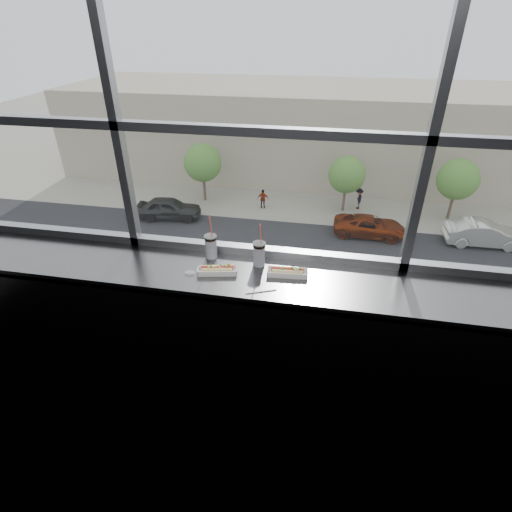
% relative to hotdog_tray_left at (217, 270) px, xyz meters
% --- Properties ---
extents(wall_back_lower, '(6.00, 0.00, 6.00)m').
position_rel_hotdog_tray_left_xyz_m(wall_back_lower, '(0.26, 0.31, -0.58)').
color(wall_back_lower, black).
rests_on(wall_back_lower, ground).
extents(window_glass, '(6.00, 0.00, 6.00)m').
position_rel_hotdog_tray_left_xyz_m(window_glass, '(0.26, 0.33, 1.17)').
color(window_glass, silver).
rests_on(window_glass, ground).
extents(window_mullions, '(6.00, 0.08, 2.40)m').
position_rel_hotdog_tray_left_xyz_m(window_mullions, '(0.26, 0.31, 1.17)').
color(window_mullions, gray).
rests_on(window_mullions, ground).
extents(counter, '(6.00, 0.55, 0.06)m').
position_rel_hotdog_tray_left_xyz_m(counter, '(0.26, 0.03, -0.06)').
color(counter, slate).
rests_on(counter, ground).
extents(counter_fascia, '(6.00, 0.04, 1.04)m').
position_rel_hotdog_tray_left_xyz_m(counter_fascia, '(0.26, -0.22, -0.58)').
color(counter_fascia, slate).
rests_on(counter_fascia, ground).
extents(hotdog_tray_left, '(0.28, 0.14, 0.07)m').
position_rel_hotdog_tray_left_xyz_m(hotdog_tray_left, '(0.00, 0.00, 0.00)').
color(hotdog_tray_left, white).
rests_on(hotdog_tray_left, counter).
extents(hotdog_tray_right, '(0.28, 0.11, 0.07)m').
position_rel_hotdog_tray_left_xyz_m(hotdog_tray_right, '(0.48, 0.07, 0.00)').
color(hotdog_tray_right, white).
rests_on(hotdog_tray_right, counter).
extents(soda_cup_left, '(0.09, 0.09, 0.34)m').
position_rel_hotdog_tray_left_xyz_m(soda_cup_left, '(-0.10, 0.20, 0.07)').
color(soda_cup_left, white).
rests_on(soda_cup_left, counter).
extents(soda_cup_right, '(0.09, 0.09, 0.34)m').
position_rel_hotdog_tray_left_xyz_m(soda_cup_right, '(0.26, 0.16, 0.07)').
color(soda_cup_right, white).
rests_on(soda_cup_right, counter).
extents(loose_straw, '(0.19, 0.08, 0.01)m').
position_rel_hotdog_tray_left_xyz_m(loose_straw, '(0.33, -0.16, -0.02)').
color(loose_straw, white).
rests_on(loose_straw, counter).
extents(wrapper, '(0.08, 0.06, 0.02)m').
position_rel_hotdog_tray_left_xyz_m(wrapper, '(-0.19, -0.04, -0.02)').
color(wrapper, silver).
rests_on(wrapper, counter).
extents(plaza_ground, '(120.00, 120.00, 0.00)m').
position_rel_hotdog_tray_left_xyz_m(plaza_ground, '(0.26, 43.81, -12.13)').
color(plaza_ground, gray).
rests_on(plaza_ground, ground).
extents(plaza_near, '(50.00, 14.00, 0.04)m').
position_rel_hotdog_tray_left_xyz_m(plaza_near, '(0.26, 7.31, -12.11)').
color(plaza_near, gray).
rests_on(plaza_near, plaza_ground).
extents(street_asphalt, '(80.00, 10.00, 0.06)m').
position_rel_hotdog_tray_left_xyz_m(street_asphalt, '(0.26, 20.31, -12.10)').
color(street_asphalt, black).
rests_on(street_asphalt, plaza_ground).
extents(far_sidewalk, '(80.00, 6.00, 0.04)m').
position_rel_hotdog_tray_left_xyz_m(far_sidewalk, '(0.26, 28.31, -12.11)').
color(far_sidewalk, gray).
rests_on(far_sidewalk, plaza_ground).
extents(far_building, '(50.00, 14.00, 8.00)m').
position_rel_hotdog_tray_left_xyz_m(far_building, '(0.26, 38.31, -8.13)').
color(far_building, '#9F957E').
rests_on(far_building, plaza_ground).
extents(car_near_a, '(3.01, 6.78, 2.23)m').
position_rel_hotdog_tray_left_xyz_m(car_near_a, '(-12.52, 16.31, -10.95)').
color(car_near_a, '#ACB0DB').
rests_on(car_near_a, street_asphalt).
extents(car_far_a, '(3.67, 6.97, 2.22)m').
position_rel_hotdog_tray_left_xyz_m(car_far_a, '(-11.14, 24.31, -10.96)').
color(car_far_a, black).
rests_on(car_far_a, street_asphalt).
extents(car_near_b, '(2.63, 5.76, 1.88)m').
position_rel_hotdog_tray_left_xyz_m(car_near_b, '(-8.26, 16.31, -11.13)').
color(car_near_b, '#343434').
rests_on(car_near_b, street_asphalt).
extents(car_far_c, '(3.03, 6.84, 2.25)m').
position_rel_hotdog_tray_left_xyz_m(car_far_c, '(11.50, 24.31, -10.94)').
color(car_far_c, beige).
rests_on(car_far_c, street_asphalt).
extents(car_near_c, '(2.40, 5.72, 1.90)m').
position_rel_hotdog_tray_left_xyz_m(car_near_c, '(0.08, 16.31, -11.11)').
color(car_near_c, '#741900').
rests_on(car_near_c, street_asphalt).
extents(car_far_b, '(2.51, 5.70, 1.88)m').
position_rel_hotdog_tray_left_xyz_m(car_far_b, '(3.94, 24.31, -11.13)').
color(car_far_b, '#681900').
rests_on(car_far_b, street_asphalt).
extents(car_near_d, '(3.41, 6.75, 2.16)m').
position_rel_hotdog_tray_left_xyz_m(car_near_d, '(6.20, 16.31, -10.98)').
color(car_near_d, '#B5C0A1').
rests_on(car_near_d, street_asphalt).
extents(pedestrian_a, '(0.85, 0.64, 1.92)m').
position_rel_hotdog_tray_left_xyz_m(pedestrian_a, '(-4.35, 27.58, -11.13)').
color(pedestrian_a, '#66605B').
rests_on(pedestrian_a, far_sidewalk).
extents(pedestrian_c, '(0.69, 0.92, 2.07)m').
position_rel_hotdog_tray_left_xyz_m(pedestrian_c, '(3.30, 28.91, -11.05)').
color(pedestrian_c, '#66605B').
rests_on(pedestrian_c, far_sidewalk).
extents(tree_left, '(3.12, 3.12, 4.87)m').
position_rel_hotdog_tray_left_xyz_m(tree_left, '(-9.51, 28.31, -8.82)').
color(tree_left, '#47382B').
rests_on(tree_left, far_sidewalk).
extents(tree_center, '(2.88, 2.88, 4.50)m').
position_rel_hotdog_tray_left_xyz_m(tree_center, '(2.11, 28.31, -9.08)').
color(tree_center, '#47382B').
rests_on(tree_center, far_sidewalk).
extents(tree_right, '(3.04, 3.04, 4.75)m').
position_rel_hotdog_tray_left_xyz_m(tree_right, '(10.16, 28.31, -8.91)').
color(tree_right, '#47382B').
rests_on(tree_right, far_sidewalk).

